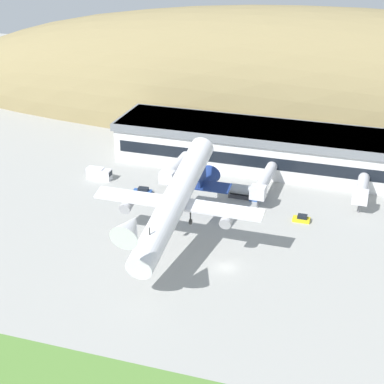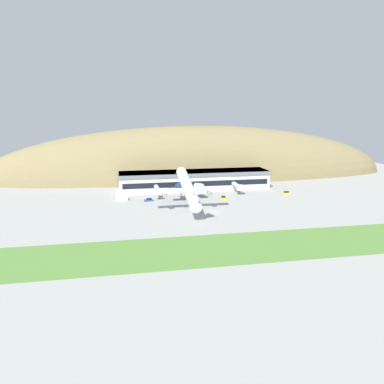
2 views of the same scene
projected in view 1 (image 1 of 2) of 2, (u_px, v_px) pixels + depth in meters
The scene contains 11 objects.
ground_plane at pixel (226, 268), 120.67m from camera, with size 356.02×356.02×0.00m, color #9E9E99.
hill_backdrop at pixel (334, 123), 195.83m from camera, with size 277.18×57.48×68.85m, color olive.
terminal_building at pixel (283, 147), 161.28m from camera, with size 86.21×18.55×10.45m.
jetway_0 at pixel (175, 169), 153.65m from camera, with size 3.38×15.36×5.43m.
jetway_1 at pixel (264, 181), 146.80m from camera, with size 3.38×16.97×5.43m.
jetway_2 at pixel (362, 190), 142.78m from camera, with size 3.38×12.46×5.43m.
cargo_airplane at pixel (176, 201), 123.03m from camera, with size 34.08×49.09×16.26m.
service_car_0 at pixel (143, 191), 150.08m from camera, with size 4.47×2.09×1.52m.
service_car_2 at pixel (302, 219), 137.38m from camera, with size 3.69×1.90×1.50m.
fuel_truck at pixel (245, 192), 147.48m from camera, with size 7.44×2.51×3.22m.
box_truck at pixel (99, 174), 157.45m from camera, with size 6.16×2.28×2.83m.
Camera 1 is at (25.71, -100.15, 64.14)m, focal length 60.00 mm.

